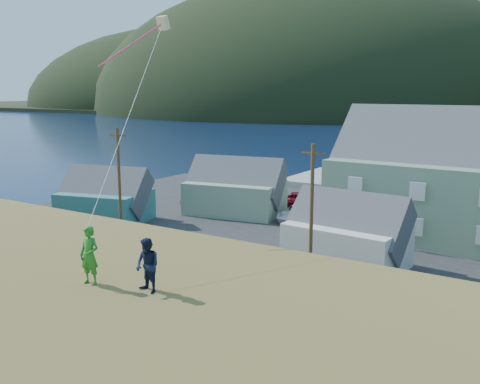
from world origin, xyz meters
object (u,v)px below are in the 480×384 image
object	(u,v)px
shed_white	(347,233)
wharf	(391,185)
kite_flyer_navy	(148,266)
kite_flyer_green	(89,255)
shed_teal	(105,198)
shed_palegreen_far	(409,189)
shed_palegreen_near	(235,189)

from	to	relation	value
shed_white	wharf	bearing A→B (deg)	106.12
kite_flyer_navy	kite_flyer_green	bearing A→B (deg)	-156.78
wharf	kite_flyer_navy	bearing A→B (deg)	-79.62
wharf	shed_teal	size ratio (longest dim) A/B	2.75
wharf	shed_palegreen_far	distance (m)	14.49
shed_white	kite_flyer_green	distance (m)	25.96
shed_palegreen_far	shed_teal	bearing A→B (deg)	-134.20
shed_palegreen_near	kite_flyer_navy	distance (m)	40.33
shed_teal	shed_white	bearing A→B (deg)	-15.38
shed_palegreen_near	kite_flyer_green	distance (m)	39.85
shed_white	shed_palegreen_far	bearing A→B (deg)	97.55
shed_teal	shed_palegreen_far	world-z (taller)	shed_teal
shed_palegreen_near	kite_flyer_green	xyz separation A→B (m)	(17.90, -35.19, 5.36)
kite_flyer_green	shed_white	bearing A→B (deg)	86.06
shed_palegreen_near	kite_flyer_navy	size ratio (longest dim) A/B	7.13
wharf	shed_palegreen_near	world-z (taller)	shed_palegreen_near
shed_white	kite_flyer_green	size ratio (longest dim) A/B	5.22
shed_teal	kite_flyer_green	xyz separation A→B (m)	(26.60, -25.60, 5.59)
shed_palegreen_far	kite_flyer_green	world-z (taller)	kite_flyer_green
shed_white	shed_palegreen_far	world-z (taller)	shed_white
kite_flyer_green	kite_flyer_navy	world-z (taller)	kite_flyer_green
shed_teal	shed_palegreen_near	xyz separation A→B (m)	(8.69, 9.59, 0.23)
shed_palegreen_near	shed_white	xyz separation A→B (m)	(15.93, -9.90, -0.12)
wharf	shed_teal	bearing A→B (deg)	-118.35
shed_palegreen_near	wharf	bearing A→B (deg)	58.44
shed_teal	shed_palegreen_near	size ratio (longest dim) A/B	0.88
shed_palegreen_far	kite_flyer_navy	size ratio (longest dim) A/B	6.76
wharf	shed_teal	world-z (taller)	shed_teal
shed_teal	shed_palegreen_far	distance (m)	30.72
wharf	shed_white	size ratio (longest dim) A/B	2.98
wharf	shed_palegreen_far	xyz separation A→B (m)	(5.78, -13.14, 2.04)
shed_white	kite_flyer_green	xyz separation A→B (m)	(1.97, -25.29, 5.48)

